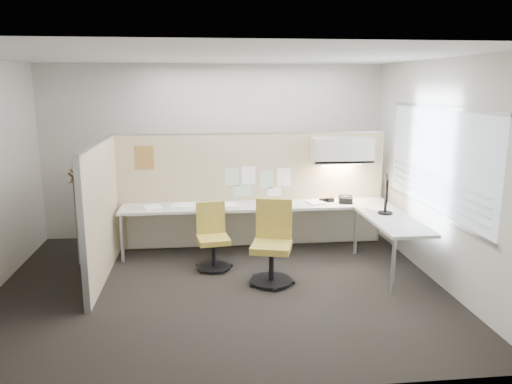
{
  "coord_description": "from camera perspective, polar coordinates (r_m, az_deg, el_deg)",
  "views": [
    {
      "loc": [
        -0.21,
        -5.88,
        2.49
      ],
      "look_at": [
        0.53,
        0.8,
        1.02
      ],
      "focal_mm": 35.0,
      "sensor_mm": 36.0,
      "label": 1
    }
  ],
  "objects": [
    {
      "name": "partition_back",
      "position": [
        7.69,
        -0.52,
        0.17
      ],
      "size": [
        4.1,
        0.06,
        1.75
      ],
      "primitive_type": "cube",
      "color": "tan",
      "rests_on": "floor"
    },
    {
      "name": "paper_stack_6",
      "position": [
        7.35,
        -8.64,
        -1.55
      ],
      "size": [
        0.3,
        0.35,
        0.04
      ],
      "primitive_type": "cube",
      "rotation": [
        0.0,
        0.0,
        -0.25
      ],
      "color": "white",
      "rests_on": "desk"
    },
    {
      "name": "wall_right",
      "position": [
        6.68,
        20.1,
        2.14
      ],
      "size": [
        0.02,
        4.5,
        2.8
      ],
      "primitive_type": "cube",
      "color": "beige",
      "rests_on": "ground"
    },
    {
      "name": "wall_back",
      "position": [
        8.21,
        -4.83,
        4.61
      ],
      "size": [
        5.5,
        0.02,
        2.8
      ],
      "primitive_type": "cube",
      "color": "beige",
      "rests_on": "ground"
    },
    {
      "name": "tape_dispenser",
      "position": [
        7.66,
        8.51,
        -0.91
      ],
      "size": [
        0.11,
        0.08,
        0.06
      ],
      "primitive_type": "cube",
      "rotation": [
        0.0,
        0.0,
        0.27
      ],
      "color": "black",
      "rests_on": "desk"
    },
    {
      "name": "wall_front",
      "position": [
        3.8,
        -2.93,
        -4.39
      ],
      "size": [
        5.5,
        0.02,
        2.8
      ],
      "primitive_type": "cube",
      "color": "beige",
      "rests_on": "ground"
    },
    {
      "name": "pinned_papers",
      "position": [
        7.64,
        0.09,
        1.29
      ],
      "size": [
        1.01,
        0.0,
        0.47
      ],
      "color": "#8CBF8C",
      "rests_on": "partition_back"
    },
    {
      "name": "ceiling",
      "position": [
        5.9,
        -4.45,
        15.32
      ],
      "size": [
        5.5,
        4.5,
        0.01
      ],
      "primitive_type": "cube",
      "color": "white",
      "rests_on": "wall_back"
    },
    {
      "name": "paper_stack_2",
      "position": [
        7.27,
        -3.08,
        -1.57
      ],
      "size": [
        0.25,
        0.31,
        0.04
      ],
      "primitive_type": "cube",
      "rotation": [
        0.0,
        0.0,
        0.05
      ],
      "color": "white",
      "rests_on": "desk"
    },
    {
      "name": "paper_stack_0",
      "position": [
        7.33,
        -11.7,
        -1.75
      ],
      "size": [
        0.29,
        0.35,
        0.03
      ],
      "primitive_type": "cube",
      "rotation": [
        0.0,
        0.0,
        0.24
      ],
      "color": "white",
      "rests_on": "desk"
    },
    {
      "name": "window_pane",
      "position": [
        6.64,
        20.0,
        3.41
      ],
      "size": [
        0.01,
        2.8,
        1.3
      ],
      "primitive_type": "cube",
      "color": "#9DA9B7",
      "rests_on": "wall_right"
    },
    {
      "name": "paper_stack_5",
      "position": [
        7.25,
        13.89,
        -2.03
      ],
      "size": [
        0.32,
        0.36,
        0.02
      ],
      "primitive_type": "cube",
      "rotation": [
        0.0,
        0.0,
        0.36
      ],
      "color": "white",
      "rests_on": "desk"
    },
    {
      "name": "chair_right",
      "position": [
        6.37,
        1.86,
        -6.07
      ],
      "size": [
        0.6,
        0.61,
        1.04
      ],
      "rotation": [
        0.0,
        0.0,
        -0.27
      ],
      "color": "black",
      "rests_on": "floor"
    },
    {
      "name": "phone",
      "position": [
        7.63,
        10.17,
        -0.85
      ],
      "size": [
        0.25,
        0.23,
        0.12
      ],
      "rotation": [
        0.0,
        0.0,
        -0.23
      ],
      "color": "black",
      "rests_on": "desk"
    },
    {
      "name": "floor",
      "position": [
        6.39,
        -4.02,
        -10.71
      ],
      "size": [
        5.5,
        4.5,
        0.01
      ],
      "primitive_type": "cube",
      "color": "black",
      "rests_on": "ground"
    },
    {
      "name": "monitor",
      "position": [
        7.06,
        14.66,
        -0.07
      ],
      "size": [
        0.2,
        0.47,
        0.52
      ],
      "rotation": [
        0.0,
        0.0,
        1.24
      ],
      "color": "black",
      "rests_on": "desk"
    },
    {
      "name": "stapler",
      "position": [
        7.66,
        7.74,
        -0.92
      ],
      "size": [
        0.15,
        0.08,
        0.05
      ],
      "primitive_type": "cube",
      "rotation": [
        0.0,
        0.0,
        0.31
      ],
      "color": "black",
      "rests_on": "desk"
    },
    {
      "name": "coat_hook",
      "position": [
        5.76,
        -20.0,
        0.94
      ],
      "size": [
        0.18,
        0.41,
        1.26
      ],
      "color": "silver",
      "rests_on": "partition_left"
    },
    {
      "name": "paper_stack_4",
      "position": [
        7.56,
        6.8,
        -1.17
      ],
      "size": [
        0.28,
        0.34,
        0.02
      ],
      "primitive_type": "cube",
      "rotation": [
        0.0,
        0.0,
        0.18
      ],
      "color": "white",
      "rests_on": "desk"
    },
    {
      "name": "paper_stack_1",
      "position": [
        7.39,
        -7.25,
        -1.52
      ],
      "size": [
        0.27,
        0.33,
        0.02
      ],
      "primitive_type": "cube",
      "rotation": [
        0.0,
        0.0,
        -0.12
      ],
      "color": "white",
      "rests_on": "desk"
    },
    {
      "name": "poster",
      "position": [
        7.57,
        -12.67,
        3.87
      ],
      "size": [
        0.28,
        0.0,
        0.35
      ],
      "primitive_type": "cube",
      "color": "orange",
      "rests_on": "partition_back"
    },
    {
      "name": "task_light_strip",
      "position": [
        7.67,
        9.74,
        3.18
      ],
      "size": [
        0.6,
        0.06,
        0.02
      ],
      "primitive_type": "cube",
      "color": "#FFEABF",
      "rests_on": "overhead_bin"
    },
    {
      "name": "desk",
      "position": [
        7.35,
        2.81,
        -2.61
      ],
      "size": [
        4.0,
        2.07,
        0.73
      ],
      "color": "beige",
      "rests_on": "floor"
    },
    {
      "name": "paper_stack_3",
      "position": [
        7.5,
        1.58,
        -1.22
      ],
      "size": [
        0.23,
        0.3,
        0.02
      ],
      "primitive_type": "cube",
      "rotation": [
        0.0,
        0.0,
        0.0
      ],
      "color": "white",
      "rests_on": "desk"
    },
    {
      "name": "chair_left",
      "position": [
        6.88,
        -4.99,
        -5.3
      ],
      "size": [
        0.47,
        0.49,
        0.89
      ],
      "rotation": [
        0.0,
        0.0,
        0.14
      ],
      "color": "black",
      "rests_on": "floor"
    },
    {
      "name": "overhead_bin",
      "position": [
        7.64,
        9.79,
        4.74
      ],
      "size": [
        0.9,
        0.36,
        0.38
      ],
      "primitive_type": "cube",
      "color": "beige",
      "rests_on": "partition_back"
    },
    {
      "name": "partition_left",
      "position": [
        6.71,
        -17.23,
        -2.2
      ],
      "size": [
        0.06,
        2.2,
        1.75
      ],
      "primitive_type": "cube",
      "color": "tan",
      "rests_on": "floor"
    }
  ]
}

